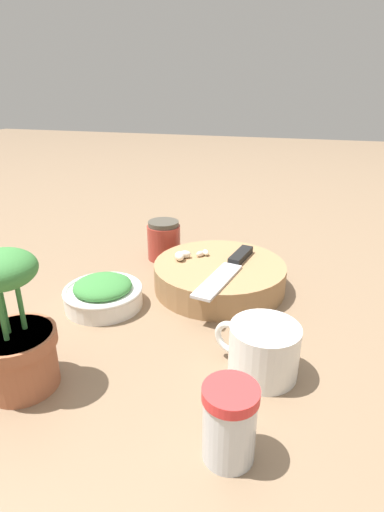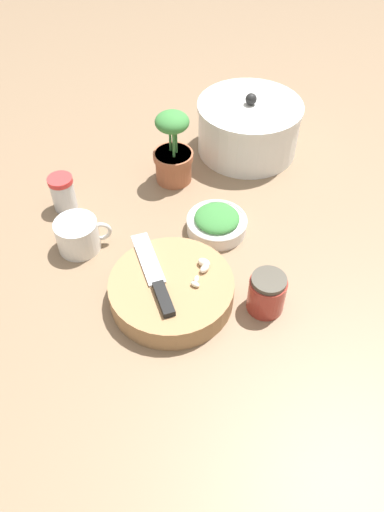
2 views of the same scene
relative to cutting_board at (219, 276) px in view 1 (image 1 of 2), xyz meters
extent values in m
plane|color=#7F664C|center=(-0.05, 0.06, -0.02)|extent=(5.00, 5.00, 0.00)
cylinder|color=#9E754C|center=(0.00, 0.00, 0.00)|extent=(0.24, 0.24, 0.05)
cube|color=black|center=(0.03, -0.03, 0.03)|extent=(0.08, 0.03, 0.01)
cube|color=silver|center=(-0.07, -0.01, 0.03)|extent=(0.14, 0.06, 0.01)
ellipsoid|color=#F3DECA|center=(0.02, 0.04, 0.03)|extent=(0.02, 0.02, 0.01)
ellipsoid|color=white|center=(0.03, 0.04, 0.03)|extent=(0.02, 0.02, 0.01)
ellipsoid|color=beige|center=(-0.01, 0.08, 0.03)|extent=(0.03, 0.03, 0.02)
ellipsoid|color=silver|center=(0.01, 0.07, 0.03)|extent=(0.02, 0.03, 0.01)
cylinder|color=silver|center=(-0.12, 0.17, -0.01)|extent=(0.13, 0.13, 0.03)
torus|color=silver|center=(-0.12, 0.17, 0.01)|extent=(0.13, 0.13, 0.01)
ellipsoid|color=#387A38|center=(-0.12, 0.17, 0.01)|extent=(0.10, 0.10, 0.03)
cylinder|color=silver|center=(-0.36, -0.09, 0.01)|extent=(0.05, 0.05, 0.07)
cylinder|color=red|center=(-0.36, -0.09, 0.05)|extent=(0.06, 0.06, 0.01)
cylinder|color=silver|center=(-0.22, -0.11, 0.01)|extent=(0.09, 0.09, 0.07)
torus|color=silver|center=(-0.21, -0.06, 0.01)|extent=(0.02, 0.05, 0.05)
cylinder|color=#9E3328|center=(0.10, 0.15, 0.01)|extent=(0.07, 0.07, 0.07)
cylinder|color=#474238|center=(0.10, 0.15, 0.05)|extent=(0.07, 0.07, 0.01)
cylinder|color=#A35B3D|center=(-0.33, 0.17, 0.01)|extent=(0.09, 0.09, 0.08)
cylinder|color=#A35B3D|center=(-0.33, 0.17, 0.04)|extent=(0.10, 0.10, 0.02)
ellipsoid|color=#387A38|center=(-0.33, 0.17, 0.14)|extent=(0.08, 0.08, 0.04)
cylinder|color=#387A38|center=(-0.34, 0.17, 0.09)|extent=(0.01, 0.01, 0.08)
cylinder|color=#387A38|center=(-0.33, 0.18, 0.09)|extent=(0.01, 0.01, 0.08)
cylinder|color=#387A38|center=(-0.32, 0.17, 0.09)|extent=(0.01, 0.01, 0.08)
camera|label=1|loc=(-0.65, -0.15, 0.32)|focal=28.00mm
camera|label=2|loc=(0.55, -0.25, 0.75)|focal=35.00mm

